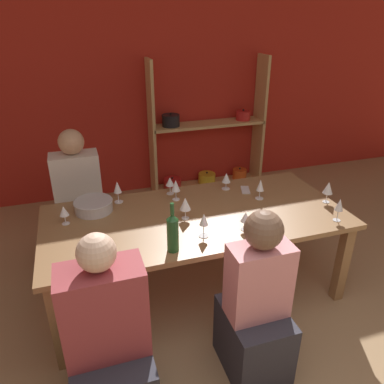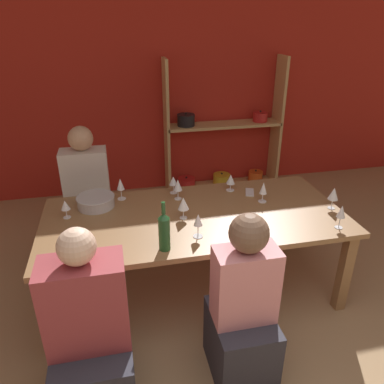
{
  "view_description": "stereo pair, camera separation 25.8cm",
  "coord_description": "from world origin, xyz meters",
  "px_view_note": "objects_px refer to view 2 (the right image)",
  "views": [
    {
      "loc": [
        -0.84,
        -0.76,
        2.15
      ],
      "look_at": [
        -0.03,
        1.75,
        0.88
      ],
      "focal_mm": 35.0,
      "sensor_mm": 36.0,
      "label": 1
    },
    {
      "loc": [
        -0.6,
        -0.83,
        2.15
      ],
      "look_at": [
        -0.03,
        1.75,
        0.88
      ],
      "focal_mm": 35.0,
      "sensor_mm": 36.0,
      "label": 2
    }
  ],
  "objects_px": {
    "cell_phone": "(250,192)",
    "person_near_a": "(92,346)",
    "wine_glass_empty_b": "(334,194)",
    "person_near_b": "(242,319)",
    "wine_glass_empty_d": "(120,185)",
    "dining_table": "(195,223)",
    "mixing_bowl": "(96,201)",
    "wine_bottle_green": "(164,231)",
    "wine_glass_empty_c": "(263,189)",
    "wine_glass_red_b": "(183,204)",
    "wine_glass_red_a": "(198,221)",
    "wine_glass_white_b": "(178,186)",
    "shelf_unit": "(221,146)",
    "wine_glass_white_a": "(231,180)",
    "wine_glass_white_c": "(341,212)",
    "person_far_a": "(89,204)",
    "wine_glass_red_c": "(65,206)",
    "wine_glass_red_d": "(242,220)",
    "wine_glass_empty_a": "(173,181)"
  },
  "relations": [
    {
      "from": "mixing_bowl",
      "to": "cell_phone",
      "type": "xyz_separation_m",
      "value": [
        1.3,
        -0.02,
        -0.04
      ]
    },
    {
      "from": "mixing_bowl",
      "to": "wine_glass_empty_c",
      "type": "relative_size",
      "value": 1.76
    },
    {
      "from": "wine_glass_white_c",
      "to": "cell_phone",
      "type": "relative_size",
      "value": 1.1
    },
    {
      "from": "wine_bottle_green",
      "to": "mixing_bowl",
      "type": "bearing_deg",
      "value": 122.23
    },
    {
      "from": "wine_glass_white_a",
      "to": "wine_glass_empty_c",
      "type": "height_order",
      "value": "wine_glass_empty_c"
    },
    {
      "from": "wine_glass_white_a",
      "to": "person_near_b",
      "type": "height_order",
      "value": "person_near_b"
    },
    {
      "from": "shelf_unit",
      "to": "person_far_a",
      "type": "relative_size",
      "value": 1.36
    },
    {
      "from": "person_far_a",
      "to": "mixing_bowl",
      "type": "bearing_deg",
      "value": 99.86
    },
    {
      "from": "shelf_unit",
      "to": "person_near_b",
      "type": "height_order",
      "value": "shelf_unit"
    },
    {
      "from": "wine_glass_red_b",
      "to": "person_near_b",
      "type": "xyz_separation_m",
      "value": [
        0.21,
        -0.81,
        -0.41
      ]
    },
    {
      "from": "wine_glass_white_a",
      "to": "wine_glass_empty_d",
      "type": "bearing_deg",
      "value": 177.98
    },
    {
      "from": "wine_glass_white_c",
      "to": "shelf_unit",
      "type": "bearing_deg",
      "value": 94.31
    },
    {
      "from": "wine_glass_white_c",
      "to": "wine_glass_empty_c",
      "type": "bearing_deg",
      "value": 126.99
    },
    {
      "from": "mixing_bowl",
      "to": "wine_bottle_green",
      "type": "relative_size",
      "value": 0.87
    },
    {
      "from": "wine_glass_empty_b",
      "to": "person_near_b",
      "type": "height_order",
      "value": "person_near_b"
    },
    {
      "from": "person_near_a",
      "to": "cell_phone",
      "type": "bearing_deg",
      "value": 40.08
    },
    {
      "from": "wine_glass_empty_b",
      "to": "wine_glass_red_c",
      "type": "height_order",
      "value": "wine_glass_empty_b"
    },
    {
      "from": "person_near_b",
      "to": "dining_table",
      "type": "bearing_deg",
      "value": 97.53
    },
    {
      "from": "wine_glass_red_a",
      "to": "wine_glass_empty_b",
      "type": "bearing_deg",
      "value": 8.97
    },
    {
      "from": "mixing_bowl",
      "to": "person_near_b",
      "type": "bearing_deg",
      "value": -53.25
    },
    {
      "from": "dining_table",
      "to": "wine_glass_white_b",
      "type": "distance_m",
      "value": 0.37
    },
    {
      "from": "wine_glass_red_a",
      "to": "wine_glass_empty_b",
      "type": "distance_m",
      "value": 1.15
    },
    {
      "from": "wine_glass_white_c",
      "to": "dining_table",
      "type": "bearing_deg",
      "value": 157.35
    },
    {
      "from": "wine_glass_red_d",
      "to": "cell_phone",
      "type": "bearing_deg",
      "value": 64.34
    },
    {
      "from": "wine_glass_red_c",
      "to": "wine_glass_empty_c",
      "type": "bearing_deg",
      "value": -2.42
    },
    {
      "from": "wine_glass_empty_a",
      "to": "person_near_b",
      "type": "distance_m",
      "value": 1.34
    },
    {
      "from": "dining_table",
      "to": "wine_glass_empty_d",
      "type": "bearing_deg",
      "value": 143.43
    },
    {
      "from": "person_near_a",
      "to": "wine_glass_red_a",
      "type": "bearing_deg",
      "value": 36.02
    },
    {
      "from": "mixing_bowl",
      "to": "wine_glass_empty_c",
      "type": "bearing_deg",
      "value": -8.66
    },
    {
      "from": "mixing_bowl",
      "to": "wine_glass_white_c",
      "type": "xyz_separation_m",
      "value": [
        1.73,
        -0.72,
        0.08
      ]
    },
    {
      "from": "wine_bottle_green",
      "to": "wine_glass_white_b",
      "type": "bearing_deg",
      "value": 72.85
    },
    {
      "from": "wine_glass_red_b",
      "to": "wine_glass_empty_d",
      "type": "height_order",
      "value": "wine_glass_empty_d"
    },
    {
      "from": "wine_glass_white_b",
      "to": "person_near_b",
      "type": "bearing_deg",
      "value": -80.66
    },
    {
      "from": "wine_glass_red_c",
      "to": "wine_glass_white_b",
      "type": "bearing_deg",
      "value": 8.46
    },
    {
      "from": "wine_glass_white_a",
      "to": "shelf_unit",
      "type": "bearing_deg",
      "value": 76.12
    },
    {
      "from": "mixing_bowl",
      "to": "wine_glass_white_a",
      "type": "xyz_separation_m",
      "value": [
        1.15,
        0.06,
        0.05
      ]
    },
    {
      "from": "mixing_bowl",
      "to": "wine_glass_red_c",
      "type": "relative_size",
      "value": 2.07
    },
    {
      "from": "wine_glass_empty_b",
      "to": "person_near_b",
      "type": "xyz_separation_m",
      "value": [
        -0.98,
        -0.72,
        -0.42
      ]
    },
    {
      "from": "cell_phone",
      "to": "wine_bottle_green",
      "type": "bearing_deg",
      "value": -140.82
    },
    {
      "from": "wine_glass_empty_d",
      "to": "person_near_a",
      "type": "distance_m",
      "value": 1.34
    },
    {
      "from": "dining_table",
      "to": "person_near_a",
      "type": "relative_size",
      "value": 1.92
    },
    {
      "from": "shelf_unit",
      "to": "wine_glass_empty_d",
      "type": "xyz_separation_m",
      "value": [
        -1.34,
        -1.58,
        0.28
      ]
    },
    {
      "from": "mixing_bowl",
      "to": "person_far_a",
      "type": "bearing_deg",
      "value": 99.86
    },
    {
      "from": "wine_glass_white_b",
      "to": "wine_glass_white_c",
      "type": "bearing_deg",
      "value": -33.83
    },
    {
      "from": "person_far_a",
      "to": "wine_glass_empty_b",
      "type": "bearing_deg",
      "value": 151.8
    },
    {
      "from": "dining_table",
      "to": "wine_glass_red_b",
      "type": "distance_m",
      "value": 0.22
    },
    {
      "from": "wine_glass_red_a",
      "to": "person_far_a",
      "type": "relative_size",
      "value": 0.15
    },
    {
      "from": "cell_phone",
      "to": "person_near_a",
      "type": "height_order",
      "value": "person_near_a"
    },
    {
      "from": "wine_glass_red_a",
      "to": "person_near_a",
      "type": "bearing_deg",
      "value": -143.98
    },
    {
      "from": "mixing_bowl",
      "to": "wine_glass_empty_c",
      "type": "distance_m",
      "value": 1.36
    }
  ]
}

